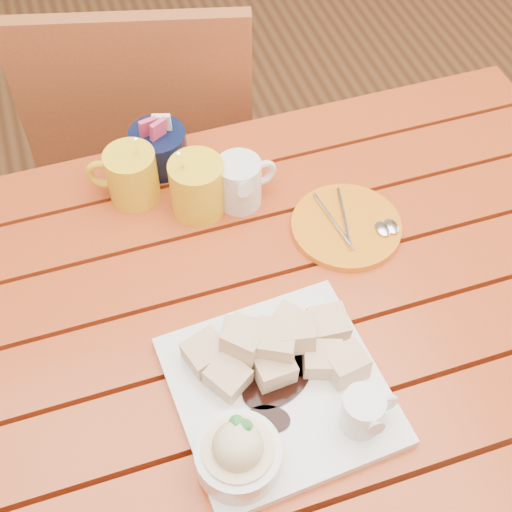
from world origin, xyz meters
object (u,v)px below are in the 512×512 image
object	(u,v)px
table	(269,348)
coffee_mug_right	(199,186)
orange_saucer	(347,226)
chair_far	(152,147)
coffee_mug_left	(130,175)
dessert_plate	(273,395)

from	to	relation	value
table	coffee_mug_right	xyz separation A→B (m)	(-0.04, 0.22, 0.16)
coffee_mug_right	orange_saucer	world-z (taller)	coffee_mug_right
coffee_mug_right	table	bearing A→B (deg)	-78.02
table	coffee_mug_right	distance (m)	0.28
table	chair_far	size ratio (longest dim) A/B	1.31
table	orange_saucer	world-z (taller)	orange_saucer
table	chair_far	world-z (taller)	chair_far
coffee_mug_left	orange_saucer	world-z (taller)	coffee_mug_left
dessert_plate	coffee_mug_left	bearing A→B (deg)	102.21
dessert_plate	table	bearing A→B (deg)	72.48
dessert_plate	orange_saucer	bearing A→B (deg)	49.90
chair_far	coffee_mug_right	bearing A→B (deg)	106.68
coffee_mug_right	chair_far	size ratio (longest dim) A/B	0.16
table	dessert_plate	size ratio (longest dim) A/B	4.21
table	dessert_plate	bearing A→B (deg)	-107.52
dessert_plate	chair_far	world-z (taller)	chair_far
table	chair_far	bearing A→B (deg)	94.91
dessert_plate	coffee_mug_left	size ratio (longest dim) A/B	2.09
coffee_mug_left	chair_far	size ratio (longest dim) A/B	0.15
table	coffee_mug_left	xyz separation A→B (m)	(-0.14, 0.28, 0.15)
coffee_mug_left	orange_saucer	size ratio (longest dim) A/B	0.79
coffee_mug_left	chair_far	distance (m)	0.46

